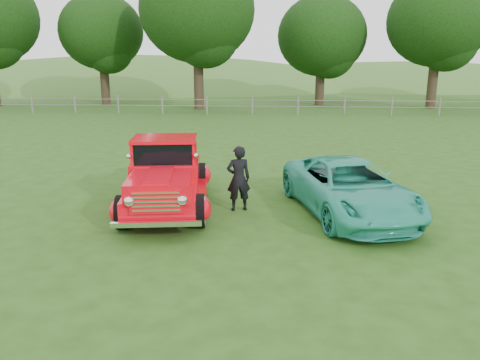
# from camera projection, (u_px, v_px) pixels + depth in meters

# --- Properties ---
(ground) EXTENTS (140.00, 140.00, 0.00)m
(ground) POSITION_uv_depth(u_px,v_px,m) (200.00, 239.00, 9.63)
(ground) COLOR #254913
(ground) RESTS_ON ground
(distant_hills) EXTENTS (116.00, 60.00, 18.00)m
(distant_hills) POSITION_uv_depth(u_px,v_px,m) (237.00, 115.00, 68.44)
(distant_hills) COLOR #3C6826
(distant_hills) RESTS_ON ground
(fence_line) EXTENTS (48.00, 0.12, 1.20)m
(fence_line) POSITION_uv_depth(u_px,v_px,m) (252.00, 105.00, 30.70)
(fence_line) COLOR #6D625C
(fence_line) RESTS_ON ground
(tree_mid_west) EXTENTS (6.40, 6.40, 8.46)m
(tree_mid_west) POSITION_uv_depth(u_px,v_px,m) (101.00, 32.00, 36.10)
(tree_mid_west) COLOR #2E2417
(tree_mid_west) RESTS_ON ground
(tree_near_west) EXTENTS (8.00, 8.00, 10.42)m
(tree_near_west) POSITION_uv_depth(u_px,v_px,m) (197.00, 10.00, 32.31)
(tree_near_west) COLOR #2E2417
(tree_near_west) RESTS_ON ground
(tree_near_east) EXTENTS (6.80, 6.80, 8.33)m
(tree_near_east) POSITION_uv_depth(u_px,v_px,m) (322.00, 36.00, 35.92)
(tree_near_east) COLOR #2E2417
(tree_near_east) RESTS_ON ground
(tree_mid_east) EXTENTS (7.20, 7.20, 9.44)m
(tree_mid_east) POSITION_uv_depth(u_px,v_px,m) (439.00, 21.00, 33.19)
(tree_mid_east) COLOR #2E2417
(tree_mid_east) RESTS_ON ground
(red_pickup) EXTENTS (2.72, 5.17, 1.78)m
(red_pickup) POSITION_uv_depth(u_px,v_px,m) (166.00, 176.00, 11.54)
(red_pickup) COLOR black
(red_pickup) RESTS_ON ground
(teal_sedan) EXTENTS (3.27, 5.01, 1.28)m
(teal_sedan) POSITION_uv_depth(u_px,v_px,m) (349.00, 188.00, 11.07)
(teal_sedan) COLOR teal
(teal_sedan) RESTS_ON ground
(man) EXTENTS (0.66, 0.53, 1.60)m
(man) POSITION_uv_depth(u_px,v_px,m) (239.00, 178.00, 11.30)
(man) COLOR black
(man) RESTS_ON ground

